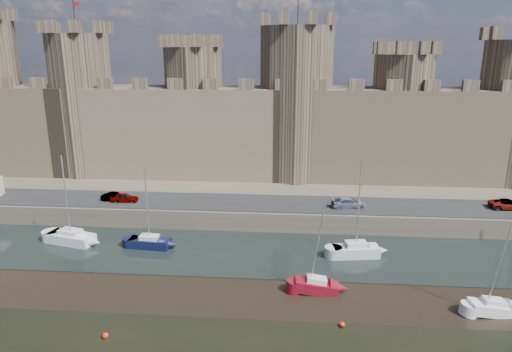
# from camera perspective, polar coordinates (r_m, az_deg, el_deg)

# --- Properties ---
(water_channel) EXTENTS (160.00, 12.00, 0.08)m
(water_channel) POSITION_cam_1_polar(r_m,az_deg,el_deg) (52.18, 2.52, -9.68)
(water_channel) COLOR black
(water_channel) RESTS_ON ground
(quay) EXTENTS (160.00, 60.00, 2.50)m
(quay) POSITION_cam_1_polar(r_m,az_deg,el_deg) (85.77, 3.42, 1.44)
(quay) COLOR #4C443A
(quay) RESTS_ON ground
(road) EXTENTS (160.00, 7.00, 0.10)m
(road) POSITION_cam_1_polar(r_m,az_deg,el_deg) (60.48, 2.90, -3.45)
(road) COLOR black
(road) RESTS_ON quay
(castle) EXTENTS (108.50, 11.00, 29.00)m
(castle) POSITION_cam_1_polar(r_m,az_deg,el_deg) (71.94, 2.83, 7.14)
(castle) COLOR #42382B
(castle) RESTS_ON quay
(car_0) EXTENTS (3.72, 1.64, 1.24)m
(car_0) POSITION_cam_1_polar(r_m,az_deg,el_deg) (63.37, -16.13, -2.63)
(car_0) COLOR gray
(car_0) RESTS_ON quay
(car_1) EXTENTS (3.75, 1.67, 1.20)m
(car_1) POSITION_cam_1_polar(r_m,az_deg,el_deg) (64.05, -17.23, -2.55)
(car_1) COLOR gray
(car_1) RESTS_ON quay
(car_2) EXTENTS (4.82, 2.62, 1.32)m
(car_2) POSITION_cam_1_polar(r_m,az_deg,el_deg) (59.98, 11.52, -3.31)
(car_2) COLOR gray
(car_2) RESTS_ON quay
(car_3) EXTENTS (4.80, 2.32, 1.32)m
(car_3) POSITION_cam_1_polar(r_m,az_deg,el_deg) (66.59, 29.05, -3.12)
(car_3) COLOR gray
(car_3) RESTS_ON quay
(sailboat_0) EXTENTS (6.06, 3.53, 10.65)m
(sailboat_0) POSITION_cam_1_polar(r_m,az_deg,el_deg) (58.67, -22.14, -7.09)
(sailboat_0) COLOR silver
(sailboat_0) RESTS_ON ground
(sailboat_1) EXTENTS (4.89, 2.26, 9.51)m
(sailboat_1) POSITION_cam_1_polar(r_m,az_deg,el_deg) (54.74, -13.16, -8.01)
(sailboat_1) COLOR black
(sailboat_1) RESTS_ON ground
(sailboat_2) EXTENTS (5.29, 2.70, 10.90)m
(sailboat_2) POSITION_cam_1_polar(r_m,az_deg,el_deg) (52.32, 12.37, -9.00)
(sailboat_2) COLOR silver
(sailboat_2) RESTS_ON ground
(sailboat_4) EXTENTS (4.23, 1.73, 9.80)m
(sailboat_4) POSITION_cam_1_polar(r_m,az_deg,el_deg) (44.81, 7.58, -13.38)
(sailboat_4) COLOR maroon
(sailboat_4) RESTS_ON ground
(sailboat_5) EXTENTS (4.35, 2.08, 9.05)m
(sailboat_5) POSITION_cam_1_polar(r_m,az_deg,el_deg) (46.18, 27.52, -14.32)
(sailboat_5) COLOR white
(sailboat_5) RESTS_ON ground
(buoy_1) EXTENTS (0.50, 0.50, 0.50)m
(buoy_1) POSITION_cam_1_polar(r_m,az_deg,el_deg) (40.45, -18.31, -18.42)
(buoy_1) COLOR #F5280A
(buoy_1) RESTS_ON ground
(buoy_3) EXTENTS (0.46, 0.46, 0.46)m
(buoy_3) POSITION_cam_1_polar(r_m,az_deg,el_deg) (40.53, 10.72, -17.78)
(buoy_3) COLOR #F9270B
(buoy_3) RESTS_ON ground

